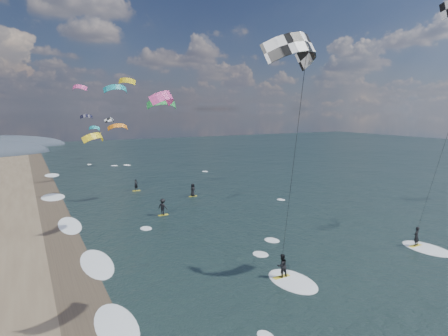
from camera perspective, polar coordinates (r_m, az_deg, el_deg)
name	(u,v)px	position (r m, az deg, el deg)	size (l,w,h in m)	color
ground	(347,327)	(22.61, 18.30, -22.05)	(260.00, 260.00, 0.00)	black
wet_sand_strip	(82,298)	(25.83, -20.82, -18.05)	(3.00, 240.00, 0.00)	#382D23
kitesurfer_near_b	(300,139)	(19.91, 11.47, 4.40)	(7.06, 8.83, 15.36)	yellow
far_kitesurfers	(168,198)	(45.75, -8.53, -4.50)	(7.64, 14.57, 1.86)	yellow
bg_kite_field	(112,109)	(68.44, -16.75, 8.57)	(12.81, 75.63, 10.19)	teal
shoreline_surf	(90,266)	(30.26, -19.76, -13.89)	(2.40, 79.40, 0.11)	white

